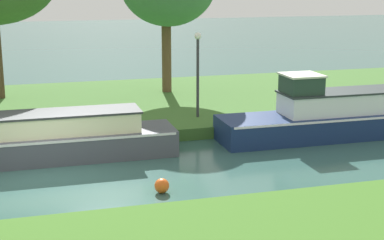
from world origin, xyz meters
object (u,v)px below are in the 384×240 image
at_px(lamp_post, 198,65).
at_px(navy_narrowboat, 345,116).
at_px(mooring_post_near, 86,125).
at_px(channel_buoy, 162,186).
at_px(slate_barge, 8,140).

bearing_deg(lamp_post, navy_narrowboat, -27.76).
relative_size(mooring_post_near, channel_buoy, 1.61).
relative_size(lamp_post, channel_buoy, 8.07).
distance_m(slate_barge, navy_narrowboat, 10.86).
xyz_separation_m(lamp_post, channel_buoy, (-2.67, -5.95, -2.09)).
distance_m(slate_barge, mooring_post_near, 2.58).
relative_size(navy_narrowboat, mooring_post_near, 14.66).
distance_m(lamp_post, channel_buoy, 6.85).
bearing_deg(navy_narrowboat, slate_barge, 180.00).
xyz_separation_m(mooring_post_near, channel_buoy, (1.38, -4.70, -0.51)).
relative_size(navy_narrowboat, channel_buoy, 23.59).
distance_m(navy_narrowboat, lamp_post, 5.31).
distance_m(navy_narrowboat, mooring_post_near, 8.60).
bearing_deg(mooring_post_near, channel_buoy, -73.65).
bearing_deg(channel_buoy, lamp_post, 65.85).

